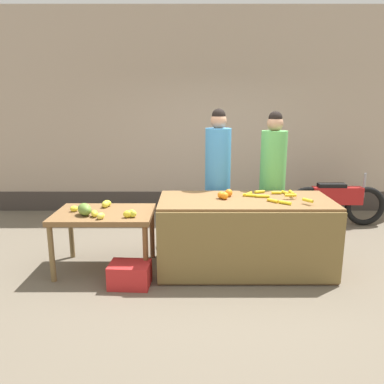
{
  "coord_description": "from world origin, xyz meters",
  "views": [
    {
      "loc": [
        -0.32,
        -4.25,
        1.94
      ],
      "look_at": [
        -0.33,
        0.15,
        0.92
      ],
      "focal_mm": 35.11,
      "sensor_mm": 36.0,
      "label": 1
    }
  ],
  "objects_px": {
    "vendor_woman_blue_shirt": "(218,180)",
    "produce_sack": "(177,226)",
    "produce_crate": "(130,275)",
    "parked_motorcycle": "(337,202)",
    "vendor_woman_green_shirt": "(273,181)"
  },
  "relations": [
    {
      "from": "produce_crate",
      "to": "parked_motorcycle",
      "type": "bearing_deg",
      "value": 35.09
    },
    {
      "from": "vendor_woman_green_shirt",
      "to": "vendor_woman_blue_shirt",
      "type": "bearing_deg",
      "value": 178.86
    },
    {
      "from": "vendor_woman_blue_shirt",
      "to": "produce_sack",
      "type": "relative_size",
      "value": 3.55
    },
    {
      "from": "produce_crate",
      "to": "produce_sack",
      "type": "xyz_separation_m",
      "value": [
        0.47,
        1.26,
        0.14
      ]
    },
    {
      "from": "produce_crate",
      "to": "produce_sack",
      "type": "height_order",
      "value": "produce_sack"
    },
    {
      "from": "vendor_woman_blue_shirt",
      "to": "parked_motorcycle",
      "type": "distance_m",
      "value": 2.32
    },
    {
      "from": "produce_crate",
      "to": "produce_sack",
      "type": "relative_size",
      "value": 0.82
    },
    {
      "from": "vendor_woman_blue_shirt",
      "to": "vendor_woman_green_shirt",
      "type": "relative_size",
      "value": 1.02
    },
    {
      "from": "parked_motorcycle",
      "to": "produce_crate",
      "type": "relative_size",
      "value": 3.64
    },
    {
      "from": "parked_motorcycle",
      "to": "produce_crate",
      "type": "xyz_separation_m",
      "value": [
        -3.04,
        -2.14,
        -0.27
      ]
    },
    {
      "from": "vendor_woman_green_shirt",
      "to": "produce_crate",
      "type": "height_order",
      "value": "vendor_woman_green_shirt"
    },
    {
      "from": "vendor_woman_blue_shirt",
      "to": "produce_sack",
      "type": "bearing_deg",
      "value": 168.42
    },
    {
      "from": "vendor_woman_blue_shirt",
      "to": "vendor_woman_green_shirt",
      "type": "bearing_deg",
      "value": -1.14
    },
    {
      "from": "vendor_woman_green_shirt",
      "to": "parked_motorcycle",
      "type": "height_order",
      "value": "vendor_woman_green_shirt"
    },
    {
      "from": "vendor_woman_green_shirt",
      "to": "produce_sack",
      "type": "height_order",
      "value": "vendor_woman_green_shirt"
    }
  ]
}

